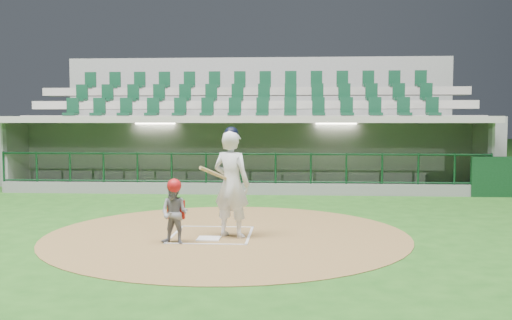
{
  "coord_description": "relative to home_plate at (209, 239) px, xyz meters",
  "views": [
    {
      "loc": [
        1.6,
        -11.37,
        2.28
      ],
      "look_at": [
        0.69,
        2.6,
        1.3
      ],
      "focal_mm": 40.0,
      "sensor_mm": 36.0,
      "label": 1
    }
  ],
  "objects": [
    {
      "name": "ground",
      "position": [
        0.0,
        0.7,
        -0.02
      ],
      "size": [
        120.0,
        120.0,
        0.0
      ],
      "primitive_type": "plane",
      "color": "#1D4E16",
      "rests_on": "ground"
    },
    {
      "name": "batter",
      "position": [
        0.41,
        0.25,
        1.05
      ],
      "size": [
        0.98,
        1.02,
        2.15
      ],
      "color": "white",
      "rests_on": "dirt_circle"
    },
    {
      "name": "seating_deck",
      "position": [
        0.0,
        11.61,
        1.4
      ],
      "size": [
        17.0,
        6.72,
        5.15
      ],
      "color": "gray",
      "rests_on": "ground"
    },
    {
      "name": "catcher",
      "position": [
        -0.57,
        -0.42,
        0.58
      ],
      "size": [
        0.64,
        0.55,
        1.2
      ],
      "color": "gray",
      "rests_on": "dirt_circle"
    },
    {
      "name": "batter_box_chalk",
      "position": [
        0.0,
        0.4,
        -0.0
      ],
      "size": [
        1.55,
        1.8,
        0.01
      ],
      "color": "silver",
      "rests_on": "ground"
    },
    {
      "name": "home_plate",
      "position": [
        0.0,
        0.0,
        0.0
      ],
      "size": [
        0.43,
        0.43,
        0.02
      ],
      "primitive_type": "cube",
      "color": "white",
      "rests_on": "dirt_circle"
    },
    {
      "name": "dugout_structure",
      "position": [
        -0.02,
        8.53,
        0.94
      ],
      "size": [
        16.4,
        3.7,
        3.0
      ],
      "color": "gray",
      "rests_on": "ground"
    },
    {
      "name": "dirt_circle",
      "position": [
        0.3,
        0.5,
        -0.02
      ],
      "size": [
        7.2,
        7.2,
        0.01
      ],
      "primitive_type": "cylinder",
      "color": "brown",
      "rests_on": "ground"
    }
  ]
}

